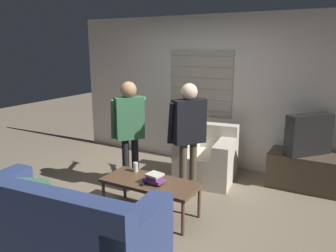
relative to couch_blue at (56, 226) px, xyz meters
The scene contains 12 objects.
ground_plane 1.29m from the couch_blue, 79.66° to the left, with size 16.00×16.00×0.00m, color #7F705B.
wall_back 3.40m from the couch_blue, 86.13° to the left, with size 5.20×0.08×2.55m.
couch_blue is the anchor object (origin of this frame).
armchair_beige 2.57m from the couch_blue, 77.40° to the left, with size 0.92×0.93×0.84m.
coffee_table 1.20m from the couch_blue, 71.20° to the left, with size 1.19×0.52×0.45m.
tv_stand 3.50m from the couch_blue, 56.32° to the left, with size 1.02×0.53×0.52m.
tv 3.53m from the couch_blue, 56.36° to the left, with size 0.61×0.65×0.59m.
person_left_standing 1.77m from the couch_blue, 99.00° to the left, with size 0.50×0.75×1.58m.
person_right_standing 2.03m from the couch_blue, 73.17° to the left, with size 0.54×0.79×1.57m.
book_stack 1.20m from the couch_blue, 66.60° to the left, with size 0.24×0.20×0.13m.
soda_can 1.32m from the couch_blue, 87.61° to the left, with size 0.07×0.07×0.13m.
spare_remote 1.09m from the couch_blue, 70.27° to the left, with size 0.05×0.13×0.02m.
Camera 1 is at (2.14, -3.22, 2.04)m, focal length 35.00 mm.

